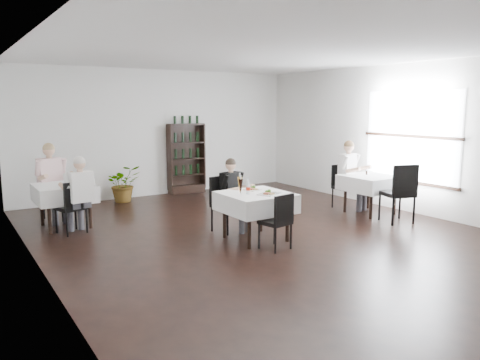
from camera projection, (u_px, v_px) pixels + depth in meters
The scene contains 24 objects.
room_shell at pixel (271, 147), 7.53m from camera, with size 9.00×9.00×9.00m.
window_right at pixel (411, 139), 9.38m from camera, with size 0.06×2.30×1.85m.
wine_shelf at pixel (186, 159), 11.53m from camera, with size 0.90×0.28×1.75m.
main_table at pixel (256, 202), 7.50m from camera, with size 1.03×1.03×0.77m.
left_table at pixel (65, 193), 8.30m from camera, with size 0.98×0.98×0.77m.
right_table at pixel (370, 183), 9.35m from camera, with size 0.98×0.98×0.77m.
potted_tree at pixel (124, 184), 10.53m from camera, with size 0.75×0.65×0.83m, color #245B1F.
main_chair_far at pixel (224, 200), 8.08m from camera, with size 0.53×0.53×0.95m.
main_chair_near at pixel (279, 218), 6.98m from camera, with size 0.45×0.46×0.86m.
left_chair_far at pixel (52, 193), 8.87m from camera, with size 0.49×0.50×0.89m.
left_chair_near at pixel (73, 204), 7.87m from camera, with size 0.51×0.52×0.91m.
right_chair_far at pixel (343, 183), 9.91m from camera, with size 0.43×0.43×0.91m.
right_chair_near at pixel (400, 190), 8.56m from camera, with size 0.63×0.64×1.11m.
diner_main at pixel (234, 189), 8.05m from camera, with size 0.54×0.58×1.26m.
diner_left_far at pixel (52, 176), 8.63m from camera, with size 0.60×0.63×1.48m.
diner_left_near at pixel (79, 189), 7.84m from camera, with size 0.52×0.54×1.33m.
diner_right_far at pixel (351, 170), 9.72m from camera, with size 0.60×0.63×1.44m.
plate_far at pixel (253, 189), 7.73m from camera, with size 0.29×0.29×0.07m.
plate_near at pixel (268, 194), 7.32m from camera, with size 0.33×0.33×0.08m.
pilsner_dark at pixel (241, 187), 7.31m from camera, with size 0.07×0.07×0.31m.
pilsner_lager at pixel (240, 185), 7.40m from camera, with size 0.08×0.08×0.34m.
coke_bottle at pixel (248, 188), 7.36m from camera, with size 0.07×0.07×0.26m.
napkin_cutlery at pixel (275, 193), 7.46m from camera, with size 0.25×0.23×0.02m.
pepper_mill at pixel (367, 173), 9.46m from camera, with size 0.04×0.04×0.09m, color black.
Camera 1 is at (-4.49, -6.05, 2.15)m, focal length 35.00 mm.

